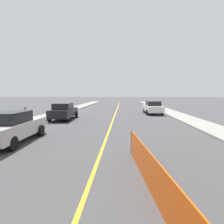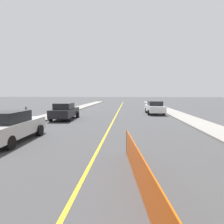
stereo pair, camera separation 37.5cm
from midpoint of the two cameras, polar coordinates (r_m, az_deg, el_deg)
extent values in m
cube|color=gold|center=(18.50, 1.61, -1.69)|extent=(0.12, 70.04, 0.01)
cube|color=gray|center=(20.21, -19.03, -1.19)|extent=(2.22, 70.04, 0.13)
cube|color=gray|center=(19.43, 23.12, -1.63)|extent=(2.22, 70.04, 0.13)
cube|color=#EF560C|center=(3.38, 19.26, -30.38)|extent=(1.13, 8.84, 0.98)
cylinder|color=#262626|center=(7.32, 6.36, -9.77)|extent=(0.05, 0.05, 0.98)
cube|color=#B7B7BC|center=(10.43, -29.23, -4.69)|extent=(1.98, 4.37, 0.72)
cube|color=black|center=(10.17, -30.10, -1.38)|extent=(1.61, 2.00, 0.55)
cylinder|color=black|center=(12.06, -28.95, -5.07)|extent=(0.25, 0.65, 0.64)
cylinder|color=black|center=(11.20, -21.64, -5.54)|extent=(0.25, 0.65, 0.64)
cylinder|color=black|center=(8.96, -29.38, -8.72)|extent=(0.25, 0.65, 0.64)
cube|color=black|center=(17.47, -14.51, -0.10)|extent=(2.03, 4.39, 0.72)
cube|color=black|center=(17.21, -14.81, 1.93)|extent=(1.63, 2.02, 0.55)
cylinder|color=black|center=(19.04, -15.57, -0.73)|extent=(0.25, 0.65, 0.64)
cylinder|color=black|center=(18.51, -10.61, -0.80)|extent=(0.25, 0.65, 0.64)
cylinder|color=black|center=(16.60, -18.80, -1.79)|extent=(0.25, 0.65, 0.64)
cylinder|color=black|center=(15.98, -13.18, -1.92)|extent=(0.25, 0.65, 0.64)
cube|color=silver|center=(22.00, 14.18, 1.13)|extent=(1.98, 4.37, 0.72)
cube|color=black|center=(21.75, 14.32, 2.75)|extent=(1.61, 2.00, 0.55)
cylinder|color=black|center=(23.23, 11.56, 0.55)|extent=(0.25, 0.65, 0.64)
cylinder|color=black|center=(23.49, 15.71, 0.50)|extent=(0.25, 0.65, 0.64)
cylinder|color=black|center=(20.60, 12.39, -0.16)|extent=(0.25, 0.65, 0.64)
cylinder|color=black|center=(20.89, 17.05, -0.20)|extent=(0.25, 0.65, 0.64)
cylinder|color=#4C4C51|center=(14.72, -25.51, -1.57)|extent=(0.05, 0.05, 1.12)
cube|color=#565B60|center=(14.65, -25.63, 1.03)|extent=(0.12, 0.10, 0.22)
sphere|color=#565B60|center=(14.64, -25.65, 1.46)|extent=(0.11, 0.11, 0.11)
camera|label=1|loc=(0.19, -89.24, 0.08)|focal=28.00mm
camera|label=2|loc=(0.19, 90.76, -0.08)|focal=28.00mm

